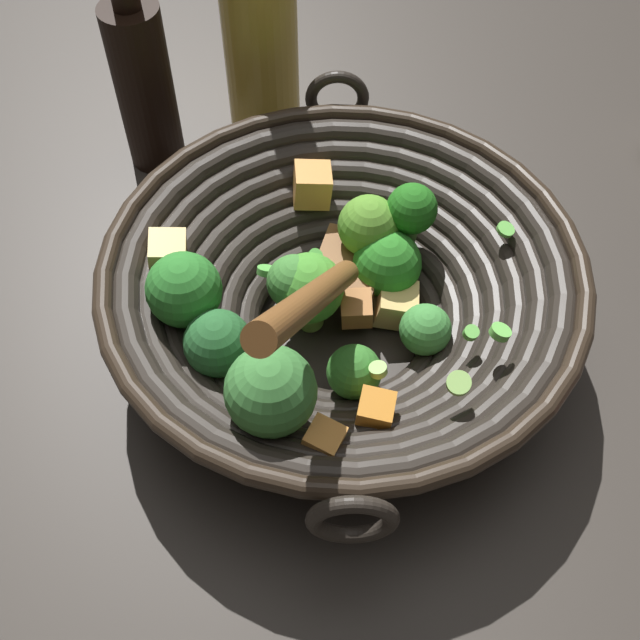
# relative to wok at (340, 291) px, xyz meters

# --- Properties ---
(ground_plane) EXTENTS (4.00, 4.00, 0.00)m
(ground_plane) POSITION_rel_wok_xyz_m (0.00, -0.00, -0.06)
(ground_plane) COLOR #332D28
(wok) EXTENTS (0.39, 0.35, 0.22)m
(wok) POSITION_rel_wok_xyz_m (0.00, 0.00, 0.00)
(wok) COLOR black
(wok) RESTS_ON ground
(soy_sauce_bottle) EXTENTS (0.05, 0.05, 0.21)m
(soy_sauce_bottle) POSITION_rel_wok_xyz_m (0.18, 0.20, 0.03)
(soy_sauce_bottle) COLOR black
(soy_sauce_bottle) RESTS_ON ground
(cooking_oil_bottle) EXTENTS (0.07, 0.07, 0.25)m
(cooking_oil_bottle) POSITION_rel_wok_xyz_m (0.25, 0.11, 0.05)
(cooking_oil_bottle) COLOR gold
(cooking_oil_bottle) RESTS_ON ground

